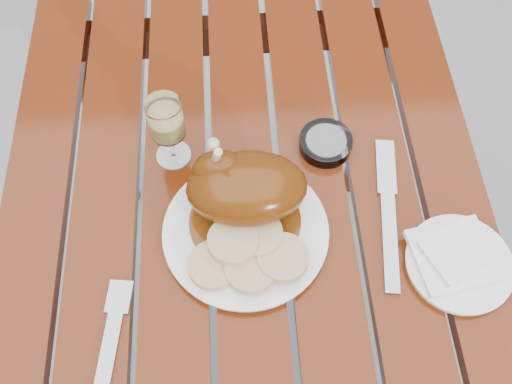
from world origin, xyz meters
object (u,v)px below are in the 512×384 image
side_plate (459,264)px  ashtray (326,143)px  wine_glass (168,132)px  table (251,325)px  dinner_plate (246,233)px

side_plate → ashtray: bearing=127.3°
wine_glass → ashtray: 0.27m
table → dinner_plate: (-0.00, 0.03, 0.38)m
table → ashtray: 0.46m
table → side_plate: size_ratio=7.27×
dinner_plate → ashtray: ashtray is taller
dinner_plate → ashtray: (0.15, 0.16, 0.00)m
table → side_plate: side_plate is taller
dinner_plate → wine_glass: wine_glass is taller
ashtray → dinner_plate: bearing=-132.4°
wine_glass → ashtray: size_ratio=1.53×
table → side_plate: bearing=-6.8°
wine_glass → table: bearing=-58.5°
table → wine_glass: bearing=121.5°
table → ashtray: ashtray is taller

